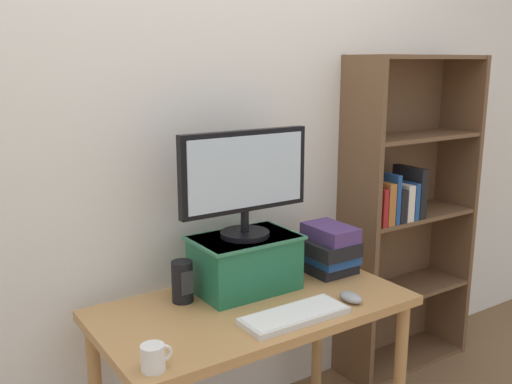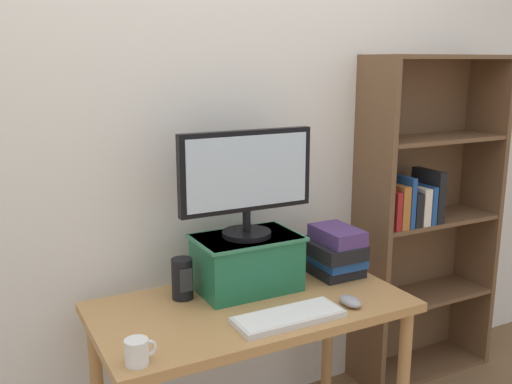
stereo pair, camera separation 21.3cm
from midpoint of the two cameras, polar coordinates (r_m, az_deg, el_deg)
back_wall at (r=2.41m, az=-2.67°, el=5.82°), size 7.00×0.08×2.60m
desk at (r=2.23m, az=2.35°, el=-13.16°), size 1.18×0.62×0.70m
bookshelf_unit at (r=3.02m, az=18.16°, el=-2.40°), size 0.75×0.28×1.63m
riser_box at (r=2.28m, az=1.76°, el=-6.97°), size 0.41×0.28×0.22m
computer_monitor at (r=2.19m, az=1.84°, el=1.39°), size 0.55×0.19×0.42m
keyboard at (r=2.07m, az=6.31°, el=-12.37°), size 0.40×0.15×0.02m
computer_mouse at (r=2.21m, az=12.20°, el=-10.69°), size 0.06×0.10×0.04m
book_stack at (r=2.47m, az=10.32°, el=-5.90°), size 0.20×0.27×0.21m
coffee_mug at (r=1.79m, az=-8.34°, el=-15.61°), size 0.10×0.07×0.08m
desk_speaker at (r=2.21m, az=-4.63°, el=-8.69°), size 0.08×0.09×0.16m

